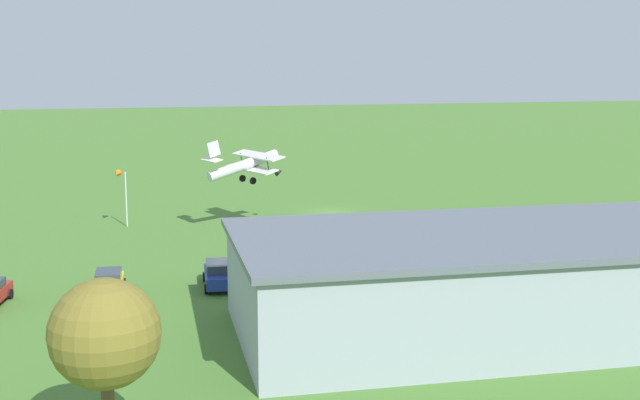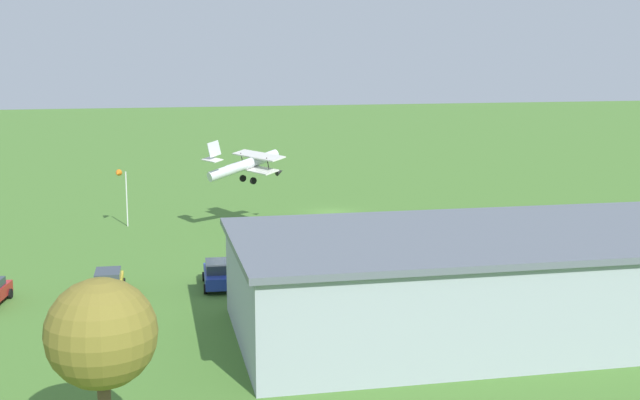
{
  "view_description": "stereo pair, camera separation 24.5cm",
  "coord_description": "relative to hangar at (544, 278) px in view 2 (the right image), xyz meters",
  "views": [
    {
      "loc": [
        22.67,
        78.24,
        15.03
      ],
      "look_at": [
        5.25,
        14.85,
        3.88
      ],
      "focal_mm": 45.81,
      "sensor_mm": 36.0,
      "label": 1
    },
    {
      "loc": [
        22.44,
        78.3,
        15.03
      ],
      "look_at": [
        5.25,
        14.85,
        3.88
      ],
      "focal_mm": 45.81,
      "sensor_mm": 36.0,
      "label": 2
    }
  ],
  "objects": [
    {
      "name": "ground_plane",
      "position": [
        1.74,
        -38.02,
        -2.86
      ],
      "size": [
        400.0,
        400.0,
        0.0
      ],
      "primitive_type": "plane",
      "color": "#47752D"
    },
    {
      "name": "hangar",
      "position": [
        0.0,
        0.0,
        0.0
      ],
      "size": [
        36.33,
        16.39,
        5.7
      ],
      "color": "#99A3AD",
      "rests_on": "ground_plane"
    },
    {
      "name": "biplane",
      "position": [
        11.35,
        -32.58,
        2.97
      ],
      "size": [
        7.98,
        7.6,
        4.09
      ],
      "color": "silver"
    },
    {
      "name": "car_grey",
      "position": [
        -15.94,
        -14.35,
        -2.05
      ],
      "size": [
        2.2,
        4.21,
        1.53
      ],
      "color": "slate",
      "rests_on": "ground_plane"
    },
    {
      "name": "car_blue",
      "position": [
        16.9,
        -13.17,
        -1.97
      ],
      "size": [
        2.3,
        4.83,
        1.73
      ],
      "color": "#23389E",
      "rests_on": "ground_plane"
    },
    {
      "name": "car_yellow",
      "position": [
        24.06,
        -13.26,
        -2.04
      ],
      "size": [
        2.29,
        4.43,
        1.58
      ],
      "color": "gold",
      "rests_on": "ground_plane"
    },
    {
      "name": "person_crossing_taxiway",
      "position": [
        -11.84,
        -17.71,
        -2.05
      ],
      "size": [
        0.45,
        0.45,
        1.63
      ],
      "color": "navy",
      "rests_on": "ground_plane"
    },
    {
      "name": "person_watching_takeoff",
      "position": [
        8.99,
        -17.14,
        -2.03
      ],
      "size": [
        0.52,
        0.52,
        1.67
      ],
      "color": "#33723F",
      "rests_on": "ground_plane"
    },
    {
      "name": "person_at_fence_line",
      "position": [
        -4.11,
        -19.39,
        -2.04
      ],
      "size": [
        0.54,
        0.54,
        1.64
      ],
      "color": "#3F3F47",
      "rests_on": "ground_plane"
    },
    {
      "name": "tree_by_windsock",
      "position": [
        24.44,
        10.09,
        2.16
      ],
      "size": [
        4.2,
        4.2,
        7.15
      ],
      "color": "brown",
      "rests_on": "ground_plane"
    },
    {
      "name": "windsock",
      "position": [
        22.62,
        -35.89,
        1.77
      ],
      "size": [
        1.17,
        1.38,
        5.25
      ],
      "color": "silver",
      "rests_on": "ground_plane"
    }
  ]
}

